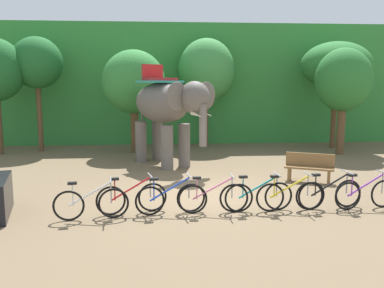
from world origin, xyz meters
TOP-DOWN VIEW (x-y plane):
  - ground_plane at (0.00, 0.00)m, footprint 80.00×80.00m
  - foliage_hedge at (0.00, 12.62)m, footprint 36.00×6.00m
  - tree_left at (-6.54, 8.01)m, footprint 2.23×2.23m
  - tree_far_left at (-2.26, 7.25)m, footprint 2.73×2.73m
  - tree_center_left at (1.11, 8.91)m, footprint 2.70×2.70m
  - tree_center_right at (6.67, 6.13)m, footprint 2.38×2.38m
  - tree_right at (7.03, 7.79)m, footprint 3.21×3.21m
  - elephant at (-0.89, 4.22)m, footprint 3.31×4.00m
  - bike_white at (-2.74, -1.81)m, footprint 1.70×0.52m
  - bike_red at (-1.84, -1.42)m, footprint 1.68×0.57m
  - bike_blue at (-0.92, -1.53)m, footprint 1.69×0.52m
  - bike_pink at (0.10, -1.55)m, footprint 1.71×0.52m
  - bike_teal at (1.22, -1.50)m, footprint 1.71×0.52m
  - bike_yellow at (1.99, -1.53)m, footprint 1.71×0.52m
  - bike_black at (3.04, -1.42)m, footprint 1.70×0.52m
  - bike_purple at (3.92, -1.51)m, footprint 1.70×0.52m
  - wooden_bench at (3.54, 1.36)m, footprint 1.53×1.02m

SIDE VIEW (x-z plane):
  - ground_plane at x=0.00m, z-range 0.00..0.00m
  - bike_white at x=-2.74m, z-range -0.07..0.85m
  - bike_red at x=-1.84m, z-range -0.07..0.85m
  - bike_blue at x=-0.92m, z-range -0.07..0.85m
  - bike_pink at x=0.10m, z-range -0.07..0.85m
  - bike_teal at x=1.22m, z-range -0.07..0.85m
  - bike_yellow at x=1.99m, z-range -0.07..0.85m
  - bike_black at x=3.04m, z-range -0.07..0.85m
  - bike_purple at x=3.92m, z-range -0.07..0.85m
  - wooden_bench at x=3.54m, z-range 0.03..0.92m
  - elephant at x=-0.89m, z-range 0.31..4.09m
  - foliage_hedge at x=0.00m, z-range 0.00..5.99m
  - tree_far_left at x=-2.26m, z-range 0.85..5.35m
  - tree_center_right at x=6.67m, z-range 0.90..5.45m
  - tree_center_left at x=1.11m, z-range 1.07..6.24m
  - tree_right at x=7.03m, z-range 1.39..6.35m
  - tree_left at x=-6.54m, z-range 1.38..6.47m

